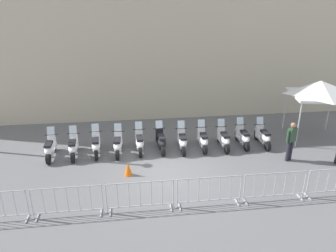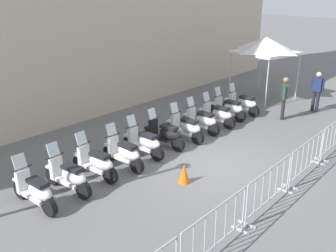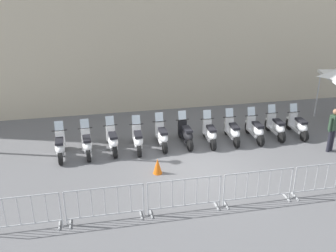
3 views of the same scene
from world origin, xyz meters
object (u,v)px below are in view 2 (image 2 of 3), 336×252
at_px(motorcycle_4, 145,143).
at_px(motorcycle_6, 186,128).
at_px(motorcycle_2, 96,163).
at_px(motorcycle_7, 202,121).
at_px(traffic_cone, 184,173).
at_px(motorcycle_1, 69,176).
at_px(barrier_segment_3, 307,158).
at_px(canopy_tent, 266,46).
at_px(motorcycle_8, 218,115).
at_px(barrier_segment_2, 269,188).
at_px(barrier_segment_4, 335,136).
at_px(motorcycle_10, 243,104).
at_px(barrier_segment_1, 215,231).
at_px(motorcycle_0, 35,191).
at_px(officer_mid_plaza, 317,89).
at_px(motorcycle_5, 165,134).
at_px(officer_near_row_end, 284,96).
at_px(motorcycle_9, 229,108).
at_px(motorcycle_3, 124,153).

bearing_deg(motorcycle_4, motorcycle_6, 7.99).
bearing_deg(motorcycle_2, motorcycle_4, 12.24).
relative_size(motorcycle_7, traffic_cone, 3.13).
bearing_deg(motorcycle_7, motorcycle_4, -170.37).
relative_size(motorcycle_1, barrier_segment_3, 0.80).
bearing_deg(motorcycle_6, canopy_tent, 16.86).
xyz_separation_m(motorcycle_4, motorcycle_8, (3.81, 0.64, 0.00)).
height_order(barrier_segment_2, barrier_segment_4, same).
bearing_deg(canopy_tent, motorcycle_10, -156.54).
relative_size(motorcycle_1, barrier_segment_1, 0.80).
bearing_deg(barrier_segment_2, motorcycle_6, 75.24).
distance_m(motorcycle_0, officer_mid_plaza, 12.20).
xyz_separation_m(motorcycle_6, barrier_segment_3, (1.01, -4.10, 0.07)).
bearing_deg(barrier_segment_4, traffic_cone, 166.38).
bearing_deg(motorcycle_4, motorcycle_10, 10.63).
relative_size(motorcycle_6, traffic_cone, 3.13).
distance_m(motorcycle_5, traffic_cone, 2.54).
xyz_separation_m(barrier_segment_2, officer_near_row_end, (5.77, 3.92, 0.45)).
relative_size(motorcycle_0, traffic_cone, 3.10).
height_order(motorcycle_2, motorcycle_4, same).
bearing_deg(motorcycle_6, motorcycle_0, -168.11).
bearing_deg(motorcycle_5, motorcycle_9, 11.29).
relative_size(motorcycle_2, motorcycle_7, 0.99).
distance_m(motorcycle_10, officer_mid_plaza, 3.24).
relative_size(motorcycle_2, barrier_segment_1, 0.80).
height_order(barrier_segment_1, barrier_segment_3, same).
bearing_deg(motorcycle_5, motorcycle_10, 10.47).
distance_m(motorcycle_1, motorcycle_10, 8.69).
bearing_deg(motorcycle_4, motorcycle_5, 11.40).
xyz_separation_m(barrier_segment_1, canopy_tent, (9.84, 6.96, 1.99)).
bearing_deg(officer_mid_plaza, motorcycle_5, 174.03).
bearing_deg(motorcycle_6, officer_mid_plaza, -7.50).
bearing_deg(barrier_segment_3, barrier_segment_4, 11.58).
distance_m(motorcycle_0, motorcycle_10, 9.65).
bearing_deg(barrier_segment_4, motorcycle_2, 157.04).
bearing_deg(motorcycle_7, motorcycle_5, -171.26).
distance_m(motorcycle_5, barrier_segment_2, 4.49).
height_order(motorcycle_0, motorcycle_4, same).
bearing_deg(motorcycle_8, motorcycle_1, -168.46).
distance_m(motorcycle_3, officer_near_row_end, 7.43).
bearing_deg(barrier_segment_1, motorcycle_1, 107.93).
bearing_deg(motorcycle_9, motorcycle_5, -168.71).
height_order(canopy_tent, traffic_cone, canopy_tent).
relative_size(barrier_segment_1, traffic_cone, 3.88).
height_order(barrier_segment_4, officer_near_row_end, officer_near_row_end).
height_order(motorcycle_9, officer_mid_plaza, officer_mid_plaza).
distance_m(motorcycle_7, barrier_segment_1, 6.81).
distance_m(motorcycle_5, barrier_segment_1, 5.51).
distance_m(motorcycle_0, motorcycle_7, 6.75).
distance_m(motorcycle_5, motorcycle_6, 0.96).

